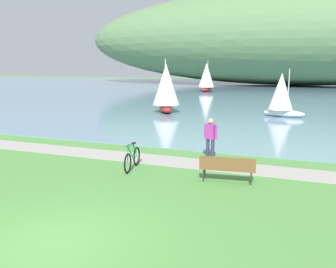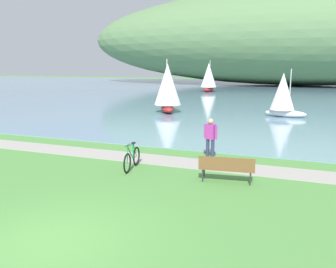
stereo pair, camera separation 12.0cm
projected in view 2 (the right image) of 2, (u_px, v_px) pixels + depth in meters
ground_plane at (51, 242)px, 7.85m from camera, size 200.00×200.00×0.00m
bay_water at (274, 91)px, 52.84m from camera, size 180.00×80.00×0.04m
distant_hillside at (299, 36)px, 66.73m from camera, size 84.68×28.00×17.90m
shoreline_path at (171, 161)px, 14.46m from camera, size 60.00×1.50×0.01m
park_bench_near_camera at (227, 167)px, 11.74m from camera, size 1.85×0.71×0.88m
bicycle_leaning_near_bench at (132, 159)px, 13.31m from camera, size 0.32×1.76×1.01m
person_at_shoreline at (210, 137)px, 14.42m from camera, size 0.58×0.33×1.71m
sailboat_nearest_to_shore at (283, 94)px, 26.40m from camera, size 3.06×2.01×3.48m
sailboat_mid_bay at (168, 88)px, 28.72m from camera, size 2.87×3.65×4.22m
sailboat_toward_hillside at (209, 77)px, 51.52m from camera, size 2.23×3.75×4.41m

